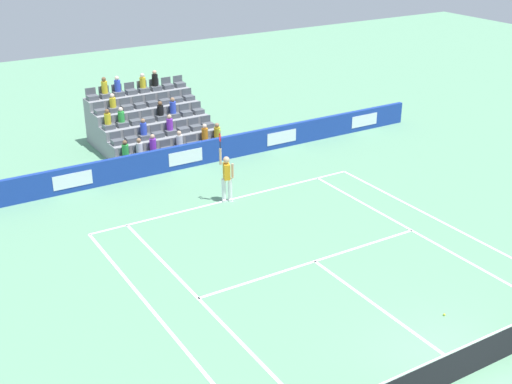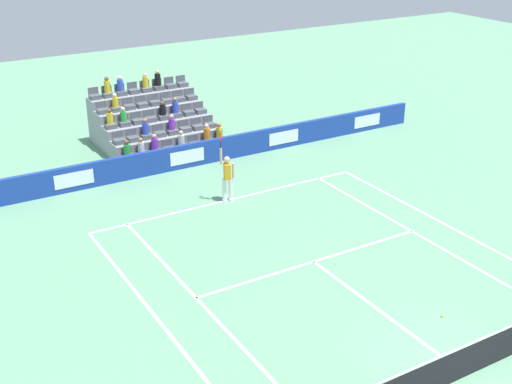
% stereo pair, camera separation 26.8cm
% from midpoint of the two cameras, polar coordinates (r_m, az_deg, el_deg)
% --- Properties ---
extents(ground_plane, '(80.00, 80.00, 0.00)m').
position_cam_midpoint_polar(ground_plane, '(17.65, 17.18, -14.42)').
color(ground_plane, '#669E77').
extents(line_baseline, '(10.97, 0.10, 0.01)m').
position_cam_midpoint_polar(line_baseline, '(25.65, -2.53, -0.65)').
color(line_baseline, white).
rests_on(line_baseline, ground).
extents(line_service, '(8.23, 0.10, 0.01)m').
position_cam_midpoint_polar(line_service, '(21.51, 4.61, -5.83)').
color(line_service, white).
rests_on(line_service, ground).
extents(line_centre_service, '(0.10, 6.40, 0.01)m').
position_cam_midpoint_polar(line_centre_service, '(19.42, 10.19, -9.75)').
color(line_centre_service, white).
rests_on(line_centre_service, ground).
extents(line_singles_sideline_left, '(0.10, 11.89, 0.01)m').
position_cam_midpoint_polar(line_singles_sideline_left, '(19.35, -4.68, -9.54)').
color(line_singles_sideline_left, white).
rests_on(line_singles_sideline_left, ground).
extents(line_singles_sideline_right, '(0.10, 11.89, 0.01)m').
position_cam_midpoint_polar(line_singles_sideline_right, '(23.63, 13.42, -3.59)').
color(line_singles_sideline_right, white).
rests_on(line_singles_sideline_right, ground).
extents(line_doubles_sideline_left, '(0.10, 11.89, 0.01)m').
position_cam_midpoint_polar(line_doubles_sideline_left, '(18.90, -8.44, -10.66)').
color(line_doubles_sideline_left, white).
rests_on(line_doubles_sideline_left, ground).
extents(line_doubles_sideline_right, '(0.10, 11.89, 0.01)m').
position_cam_midpoint_polar(line_doubles_sideline_right, '(24.53, 15.73, -2.78)').
color(line_doubles_sideline_right, white).
rests_on(line_doubles_sideline_right, ground).
extents(line_centre_mark, '(0.10, 0.20, 0.01)m').
position_cam_midpoint_polar(line_centre_mark, '(25.57, -2.42, -0.73)').
color(line_centre_mark, white).
rests_on(line_centre_mark, ground).
extents(sponsor_barrier, '(24.12, 0.22, 1.03)m').
position_cam_midpoint_polar(sponsor_barrier, '(28.64, -6.30, 3.01)').
color(sponsor_barrier, '#193899').
rests_on(sponsor_barrier, ground).
extents(tennis_net, '(11.97, 0.10, 1.07)m').
position_cam_midpoint_polar(tennis_net, '(17.36, 17.38, -13.14)').
color(tennis_net, '#33383D').
rests_on(tennis_net, ground).
extents(tennis_player, '(0.51, 0.43, 2.85)m').
position_cam_midpoint_polar(tennis_player, '(25.18, -2.81, 1.31)').
color(tennis_player, white).
rests_on(tennis_player, ground).
extents(stadium_stand, '(4.96, 4.75, 3.05)m').
position_cam_midpoint_polar(stadium_stand, '(31.62, -9.13, 5.47)').
color(stadium_stand, gray).
rests_on(stadium_stand, ground).
extents(loose_tennis_ball, '(0.07, 0.07, 0.07)m').
position_cam_midpoint_polar(loose_tennis_ball, '(19.54, 15.19, -9.93)').
color(loose_tennis_ball, '#D1E533').
rests_on(loose_tennis_ball, ground).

